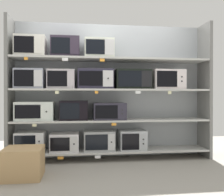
{
  "coord_description": "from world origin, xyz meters",
  "views": [
    {
      "loc": [
        -0.54,
        -4.11,
        1.02
      ],
      "look_at": [
        0.0,
        0.0,
        0.99
      ],
      "focal_mm": 41.14,
      "sensor_mm": 36.0,
      "label": 1
    }
  ],
  "objects_px": {
    "microwave_8": "(61,79)",
    "shipping_carton": "(23,163)",
    "microwave_9": "(95,79)",
    "microwave_2": "(99,140)",
    "microwave_5": "(74,110)",
    "microwave_14": "(99,49)",
    "microwave_0": "(30,142)",
    "microwave_10": "(133,79)",
    "microwave_1": "(65,142)",
    "microwave_7": "(30,79)",
    "microwave_3": "(132,140)",
    "microwave_12": "(31,47)",
    "microwave_13": "(65,48)",
    "microwave_11": "(167,80)",
    "microwave_6": "(109,111)",
    "microwave_4": "(35,111)"
  },
  "relations": [
    {
      "from": "microwave_8",
      "to": "microwave_12",
      "type": "bearing_deg",
      "value": 179.99
    },
    {
      "from": "microwave_11",
      "to": "microwave_10",
      "type": "bearing_deg",
      "value": 179.99
    },
    {
      "from": "microwave_10",
      "to": "microwave_13",
      "type": "relative_size",
      "value": 1.29
    },
    {
      "from": "microwave_2",
      "to": "microwave_13",
      "type": "xyz_separation_m",
      "value": [
        -0.53,
        0.0,
        1.48
      ]
    },
    {
      "from": "microwave_3",
      "to": "microwave_14",
      "type": "height_order",
      "value": "microwave_14"
    },
    {
      "from": "microwave_1",
      "to": "microwave_8",
      "type": "relative_size",
      "value": 1.06
    },
    {
      "from": "microwave_7",
      "to": "microwave_13",
      "type": "xyz_separation_m",
      "value": [
        0.54,
        0.0,
        0.5
      ]
    },
    {
      "from": "microwave_14",
      "to": "microwave_0",
      "type": "bearing_deg",
      "value": -179.98
    },
    {
      "from": "microwave_2",
      "to": "microwave_8",
      "type": "relative_size",
      "value": 1.16
    },
    {
      "from": "microwave_2",
      "to": "microwave_5",
      "type": "xyz_separation_m",
      "value": [
        -0.4,
        -0.0,
        0.49
      ]
    },
    {
      "from": "microwave_7",
      "to": "microwave_11",
      "type": "xyz_separation_m",
      "value": [
        2.21,
        0.0,
        0.01
      ]
    },
    {
      "from": "microwave_11",
      "to": "shipping_carton",
      "type": "relative_size",
      "value": 1.09
    },
    {
      "from": "microwave_6",
      "to": "microwave_3",
      "type": "bearing_deg",
      "value": -0.02
    },
    {
      "from": "microwave_9",
      "to": "microwave_4",
      "type": "bearing_deg",
      "value": 180.0
    },
    {
      "from": "microwave_3",
      "to": "microwave_13",
      "type": "xyz_separation_m",
      "value": [
        -1.07,
        0.0,
        1.48
      ]
    },
    {
      "from": "microwave_3",
      "to": "microwave_4",
      "type": "relative_size",
      "value": 0.74
    },
    {
      "from": "microwave_4",
      "to": "microwave_8",
      "type": "height_order",
      "value": "microwave_8"
    },
    {
      "from": "microwave_1",
      "to": "microwave_6",
      "type": "distance_m",
      "value": 0.86
    },
    {
      "from": "microwave_8",
      "to": "microwave_12",
      "type": "xyz_separation_m",
      "value": [
        -0.46,
        0.0,
        0.5
      ]
    },
    {
      "from": "shipping_carton",
      "to": "microwave_8",
      "type": "bearing_deg",
      "value": 62.05
    },
    {
      "from": "microwave_7",
      "to": "microwave_10",
      "type": "distance_m",
      "value": 1.62
    },
    {
      "from": "microwave_2",
      "to": "microwave_12",
      "type": "distance_m",
      "value": 1.82
    },
    {
      "from": "microwave_0",
      "to": "microwave_10",
      "type": "distance_m",
      "value": 1.89
    },
    {
      "from": "microwave_8",
      "to": "microwave_9",
      "type": "bearing_deg",
      "value": 0.03
    },
    {
      "from": "microwave_0",
      "to": "microwave_14",
      "type": "relative_size",
      "value": 0.95
    },
    {
      "from": "microwave_0",
      "to": "microwave_5",
      "type": "xyz_separation_m",
      "value": [
        0.67,
        0.0,
        0.49
      ]
    },
    {
      "from": "microwave_5",
      "to": "microwave_14",
      "type": "height_order",
      "value": "microwave_14"
    },
    {
      "from": "microwave_0",
      "to": "microwave_13",
      "type": "height_order",
      "value": "microwave_13"
    },
    {
      "from": "microwave_13",
      "to": "shipping_carton",
      "type": "xyz_separation_m",
      "value": [
        -0.48,
        -0.78,
        -1.6
      ]
    },
    {
      "from": "microwave_7",
      "to": "microwave_13",
      "type": "bearing_deg",
      "value": 0.02
    },
    {
      "from": "microwave_1",
      "to": "microwave_9",
      "type": "bearing_deg",
      "value": -0.0
    },
    {
      "from": "microwave_2",
      "to": "microwave_9",
      "type": "bearing_deg",
      "value": 179.8
    },
    {
      "from": "microwave_1",
      "to": "microwave_2",
      "type": "relative_size",
      "value": 0.91
    },
    {
      "from": "microwave_0",
      "to": "microwave_11",
      "type": "bearing_deg",
      "value": 0.0
    },
    {
      "from": "microwave_12",
      "to": "microwave_7",
      "type": "bearing_deg",
      "value": -179.13
    },
    {
      "from": "microwave_3",
      "to": "microwave_12",
      "type": "bearing_deg",
      "value": 179.99
    },
    {
      "from": "microwave_2",
      "to": "microwave_5",
      "type": "relative_size",
      "value": 1.12
    },
    {
      "from": "microwave_7",
      "to": "microwave_14",
      "type": "bearing_deg",
      "value": 0.01
    },
    {
      "from": "microwave_8",
      "to": "shipping_carton",
      "type": "distance_m",
      "value": 1.41
    },
    {
      "from": "microwave_5",
      "to": "microwave_2",
      "type": "bearing_deg",
      "value": 0.01
    },
    {
      "from": "microwave_4",
      "to": "microwave_9",
      "type": "height_order",
      "value": "microwave_9"
    },
    {
      "from": "microwave_5",
      "to": "shipping_carton",
      "type": "distance_m",
      "value": 1.17
    },
    {
      "from": "microwave_1",
      "to": "microwave_7",
      "type": "distance_m",
      "value": 1.12
    },
    {
      "from": "microwave_1",
      "to": "microwave_6",
      "type": "bearing_deg",
      "value": -0.02
    },
    {
      "from": "microwave_3",
      "to": "microwave_14",
      "type": "bearing_deg",
      "value": 179.97
    },
    {
      "from": "microwave_5",
      "to": "microwave_1",
      "type": "bearing_deg",
      "value": 179.89
    },
    {
      "from": "microwave_7",
      "to": "microwave_5",
      "type": "bearing_deg",
      "value": 0.0
    },
    {
      "from": "microwave_7",
      "to": "microwave_9",
      "type": "bearing_deg",
      "value": 0.02
    },
    {
      "from": "microwave_1",
      "to": "shipping_carton",
      "type": "distance_m",
      "value": 0.92
    },
    {
      "from": "shipping_carton",
      "to": "microwave_10",
      "type": "bearing_deg",
      "value": 26.63
    }
  ]
}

